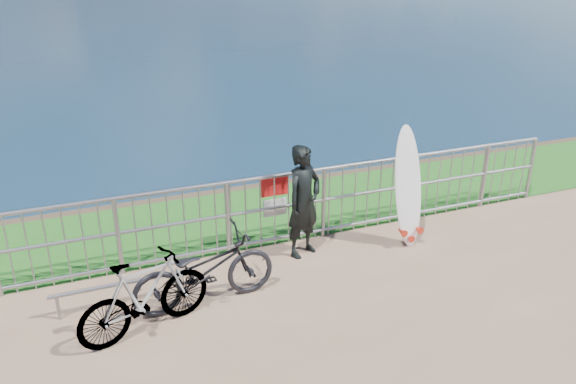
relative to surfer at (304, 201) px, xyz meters
name	(u,v)px	position (x,y,z in m)	size (l,w,h in m)	color
grass_strip	(240,217)	(-0.50, 1.49, -0.81)	(120.00, 120.00, 0.00)	#185517
railing	(262,211)	(-0.48, 0.39, -0.24)	(10.06, 0.10, 1.13)	gray
surfer	(304,201)	(0.00, 0.00, 0.00)	(0.60, 0.39, 1.63)	black
surfboard	(408,191)	(1.55, -0.25, 0.01)	(0.51, 0.46, 1.80)	white
bicycle_near	(204,270)	(-1.62, -0.73, -0.35)	(0.62, 1.79, 0.94)	black
bicycle_far	(145,295)	(-2.38, -1.04, -0.34)	(0.45, 1.59, 0.95)	black
bike_rack	(120,287)	(-2.60, -0.42, -0.54)	(1.64, 0.05, 0.34)	gray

